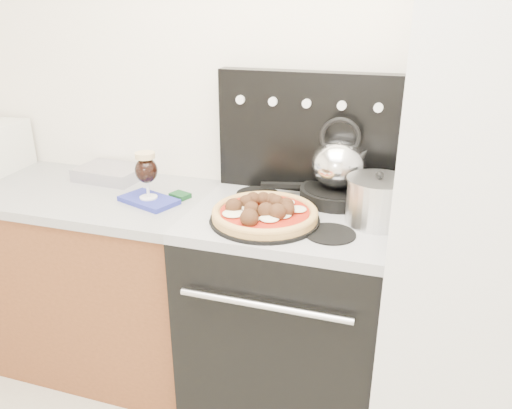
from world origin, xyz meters
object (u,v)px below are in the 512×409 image
at_px(stove_body, 287,317).
at_px(oven_mitt, 149,200).
at_px(fridge, 489,231).
at_px(base_cabinet, 70,276).
at_px(stock_pot, 377,202).
at_px(pizza_pan, 265,220).
at_px(tea_kettle, 339,160).
at_px(beer_glass, 147,175).
at_px(pizza, 265,211).
at_px(skillet, 337,194).

distance_m(stove_body, oven_mitt, 0.76).
bearing_deg(oven_mitt, fridge, 0.15).
relative_size(base_cabinet, stock_pot, 6.53).
bearing_deg(stock_pot, pizza_pan, -164.17).
relative_size(oven_mitt, tea_kettle, 0.99).
xyz_separation_m(beer_glass, pizza, (0.53, -0.08, -0.06)).
distance_m(oven_mitt, skillet, 0.78).
height_order(base_cabinet, pizza, pizza).
bearing_deg(base_cabinet, stock_pot, -0.91).
distance_m(stove_body, pizza_pan, 0.50).
height_order(oven_mitt, skillet, skillet).
bearing_deg(stock_pot, beer_glass, -178.08).
bearing_deg(base_cabinet, pizza, -7.38).
height_order(beer_glass, tea_kettle, tea_kettle).
relative_size(base_cabinet, oven_mitt, 6.01).
distance_m(base_cabinet, fridge, 1.88).
relative_size(stove_body, stock_pot, 3.96).
height_order(fridge, tea_kettle, fridge).
distance_m(stove_body, beer_glass, 0.83).
height_order(skillet, tea_kettle, tea_kettle).
bearing_deg(stove_body, stock_pot, 0.43).
distance_m(oven_mitt, pizza, 0.54).
relative_size(pizza, tea_kettle, 1.61).
height_order(stove_body, pizza, pizza).
bearing_deg(stove_body, skillet, 50.59).
bearing_deg(beer_glass, tea_kettle, 15.63).
bearing_deg(fridge, base_cabinet, 178.41).
relative_size(pizza_pan, tea_kettle, 1.68).
height_order(oven_mitt, pizza_pan, pizza_pan).
bearing_deg(tea_kettle, pizza_pan, -125.78).
xyz_separation_m(base_cabinet, stock_pot, (1.43, -0.02, 0.57)).
distance_m(fridge, beer_glass, 1.30).
height_order(beer_glass, pizza_pan, beer_glass).
distance_m(oven_mitt, tea_kettle, 0.80).
distance_m(skillet, stock_pot, 0.25).
bearing_deg(pizza_pan, fridge, 6.21).
relative_size(base_cabinet, pizza_pan, 3.56).
relative_size(fridge, beer_glass, 9.52).
distance_m(pizza, tea_kettle, 0.39).
xyz_separation_m(oven_mitt, pizza_pan, (0.53, -0.08, 0.02)).
height_order(tea_kettle, stock_pot, tea_kettle).
bearing_deg(fridge, beer_glass, -179.85).
bearing_deg(beer_glass, oven_mitt, 0.00).
relative_size(pizza, skillet, 1.31).
relative_size(skillet, stock_pot, 1.35).
xyz_separation_m(oven_mitt, tea_kettle, (0.75, 0.21, 0.18)).
height_order(fridge, oven_mitt, fridge).
relative_size(stove_body, skillet, 2.94).
height_order(stove_body, tea_kettle, tea_kettle).
bearing_deg(stove_body, oven_mitt, -177.28).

